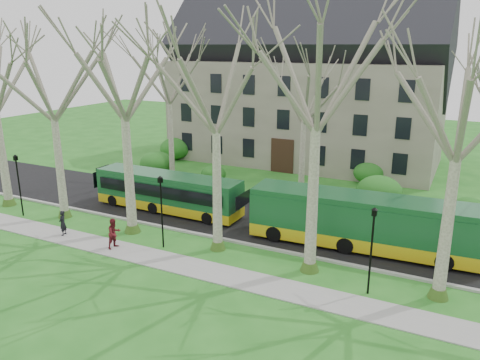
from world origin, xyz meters
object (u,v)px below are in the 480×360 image
at_px(bus_follow, 362,221).
at_px(pedestrian_a, 63,223).
at_px(bus_lead, 168,192).
at_px(pedestrian_b, 114,233).

height_order(bus_follow, pedestrian_a, bus_follow).
distance_m(bus_lead, bus_follow, 13.84).
bearing_deg(pedestrian_a, bus_follow, 94.41).
height_order(bus_lead, pedestrian_b, bus_lead).
xyz_separation_m(bus_follow, pedestrian_a, (-17.10, -6.49, -0.84)).
distance_m(bus_lead, pedestrian_a, 7.50).
xyz_separation_m(bus_lead, pedestrian_a, (-3.26, -6.73, -0.60)).
distance_m(bus_follow, pedestrian_b, 14.48).
distance_m(bus_lead, pedestrian_b, 6.85).
relative_size(pedestrian_a, pedestrian_b, 0.88).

